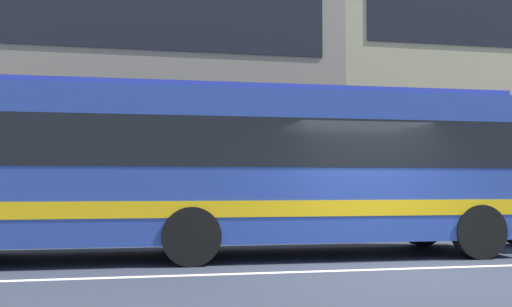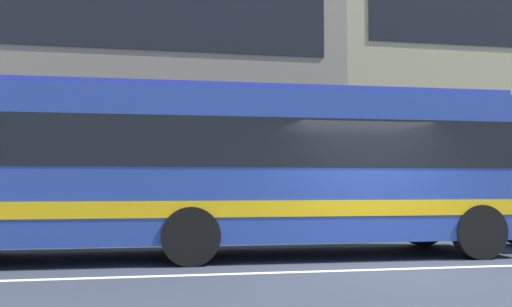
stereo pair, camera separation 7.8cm
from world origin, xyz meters
TOP-DOWN VIEW (x-y plane):
  - ground_plane at (0.00, 0.00)m, footprint 160.00×160.00m
  - lane_centre_line at (0.00, 0.00)m, footprint 60.00×0.16m
  - apartment_block_left at (-7.58, 12.75)m, footprint 20.10×8.15m
  - transit_bus at (-2.43, 2.09)m, footprint 11.27×2.74m

SIDE VIEW (x-z plane):
  - ground_plane at x=0.00m, z-range 0.00..0.00m
  - lane_centre_line at x=0.00m, z-range 0.00..0.01m
  - transit_bus at x=-2.43m, z-range 0.16..3.33m
  - apartment_block_left at x=-7.58m, z-range 0.00..11.40m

